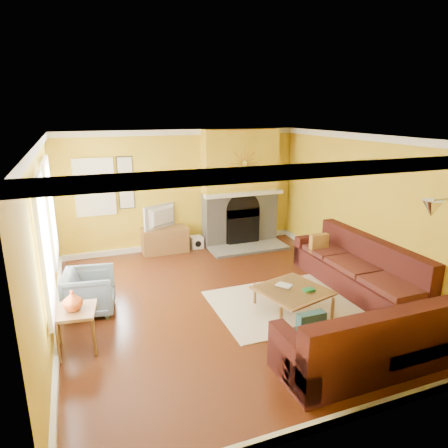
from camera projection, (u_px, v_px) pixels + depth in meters
name	position (u px, v px, depth m)	size (l,w,h in m)	color
floor	(231.00, 301.00, 6.77)	(5.50, 6.00, 0.02)	#602B14
ceiling	(231.00, 138.00, 6.02)	(5.50, 6.00, 0.02)	white
wall_back	(182.00, 190.00, 9.10)	(5.50, 0.02, 2.70)	gold
wall_front	(351.00, 308.00, 3.69)	(5.50, 0.02, 2.70)	gold
wall_left	(44.00, 244.00, 5.45)	(0.02, 6.00, 2.70)	gold
wall_right	(370.00, 209.00, 7.34)	(0.02, 6.00, 2.70)	gold
baseboard	(231.00, 297.00, 6.75)	(5.50, 6.00, 0.12)	white
crown_molding	(231.00, 142.00, 6.04)	(5.50, 6.00, 0.12)	white
window_left_near	(49.00, 211.00, 6.60)	(0.06, 1.22, 1.72)	white
window_left_far	(43.00, 246.00, 4.89)	(0.06, 1.22, 1.72)	white
window_back	(95.00, 187.00, 8.35)	(0.82, 0.06, 1.22)	white
wall_art	(126.00, 183.00, 8.57)	(0.34, 0.04, 1.14)	white
fireplace	(240.00, 188.00, 9.37)	(1.80, 0.40, 2.70)	gray
mantel	(244.00, 194.00, 9.19)	(1.92, 0.22, 0.08)	white
hearth	(249.00, 248.00, 9.24)	(1.80, 0.70, 0.06)	gray
sunburst	(244.00, 163.00, 9.00)	(0.70, 0.04, 0.70)	olive
rug	(286.00, 303.00, 6.66)	(2.40, 1.80, 0.02)	beige
sectional_sofa	(323.00, 284.00, 6.35)	(2.97, 3.78, 0.90)	#471916
coffee_table	(292.00, 300.00, 6.34)	(0.99, 0.99, 0.39)	white
media_console	(165.00, 240.00, 9.00)	(1.02, 0.46, 0.56)	olive
tv	(164.00, 217.00, 8.85)	(0.93, 0.12, 0.54)	black
subwoofer	(196.00, 242.00, 9.32)	(0.27, 0.27, 0.27)	white
armchair	(90.00, 292.00, 6.30)	(0.74, 0.76, 0.70)	slate
side_table	(76.00, 330.00, 5.29)	(0.55, 0.55, 0.60)	olive
vase	(73.00, 300.00, 5.17)	(0.26, 0.26, 0.27)	#D8591E
book	(281.00, 287.00, 6.33)	(0.18, 0.24, 0.02)	white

